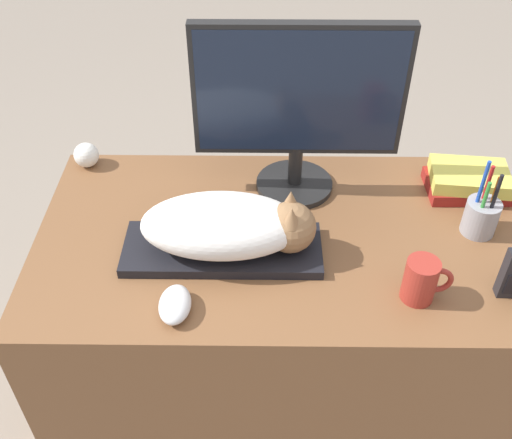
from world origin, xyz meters
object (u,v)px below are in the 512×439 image
object	(u,v)px
cat	(233,225)
baseball	(86,155)
book_stack	(469,181)
keyboard	(222,249)
pen_cup	(481,215)
monitor	(299,101)
coffee_mug	(422,280)
computer_mouse	(175,304)

from	to	relation	value
cat	baseball	size ratio (longest dim) A/B	5.82
baseball	book_stack	distance (m)	1.03
keyboard	baseball	xyz separation A→B (m)	(-0.39, 0.35, 0.02)
cat	pen_cup	bearing A→B (deg)	8.16
cat	pen_cup	world-z (taller)	pen_cup
keyboard	pen_cup	size ratio (longest dim) A/B	2.27
keyboard	pen_cup	world-z (taller)	pen_cup
monitor	coffee_mug	distance (m)	0.50
coffee_mug	keyboard	bearing A→B (deg)	163.18
computer_mouse	book_stack	distance (m)	0.83
keyboard	book_stack	xyz separation A→B (m)	(0.63, 0.24, 0.02)
coffee_mug	pen_cup	bearing A→B (deg)	49.35
book_stack	cat	bearing A→B (deg)	-158.26
cat	pen_cup	size ratio (longest dim) A/B	1.96
pen_cup	baseball	bearing A→B (deg)	165.43
monitor	book_stack	size ratio (longest dim) A/B	2.29
cat	coffee_mug	size ratio (longest dim) A/B	3.73
keyboard	cat	distance (m)	0.08
coffee_mug	monitor	bearing A→B (deg)	123.49
monitor	baseball	distance (m)	0.62
pen_cup	book_stack	size ratio (longest dim) A/B	0.92
monitor	computer_mouse	bearing A→B (deg)	-121.79
monitor	book_stack	world-z (taller)	monitor
pen_cup	cat	bearing A→B (deg)	-171.84
keyboard	pen_cup	xyz separation A→B (m)	(0.61, 0.08, 0.04)
cat	computer_mouse	bearing A→B (deg)	-123.29
coffee_mug	book_stack	distance (m)	0.42
keyboard	cat	size ratio (longest dim) A/B	1.16
computer_mouse	book_stack	size ratio (longest dim) A/B	0.49
computer_mouse	pen_cup	size ratio (longest dim) A/B	0.53
keyboard	baseball	size ratio (longest dim) A/B	6.76
coffee_mug	baseball	distance (m)	0.95
keyboard	cat	world-z (taller)	cat
monitor	coffee_mug	bearing A→B (deg)	-56.51
baseball	monitor	bearing A→B (deg)	-9.25
baseball	book_stack	size ratio (longest dim) A/B	0.31
keyboard	monitor	world-z (taller)	monitor
pen_cup	coffee_mug	bearing A→B (deg)	-130.65
monitor	computer_mouse	xyz separation A→B (m)	(-0.27, -0.43, -0.24)
monitor	pen_cup	size ratio (longest dim) A/B	2.50
monitor	coffee_mug	size ratio (longest dim) A/B	4.77
coffee_mug	book_stack	xyz separation A→B (m)	(0.20, 0.37, -0.02)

